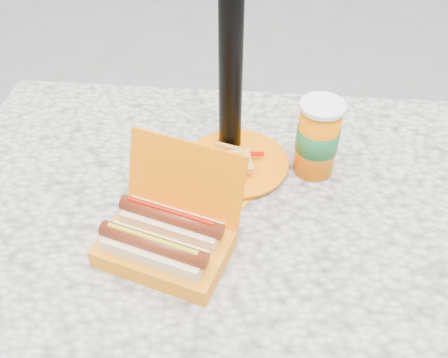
# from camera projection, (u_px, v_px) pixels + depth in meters

# --- Properties ---
(picnic_table) EXTENTS (1.20, 0.80, 0.75)m
(picnic_table) POSITION_uv_depth(u_px,v_px,m) (224.00, 231.00, 1.11)
(picnic_table) COLOR beige
(picnic_table) RESTS_ON ground
(umbrella_pole) EXTENTS (0.05, 0.05, 2.20)m
(umbrella_pole) POSITION_uv_depth(u_px,v_px,m) (231.00, 1.00, 0.92)
(umbrella_pole) COLOR black
(umbrella_pole) RESTS_ON ground
(hotdog_box) EXTENTS (0.28, 0.26, 0.18)m
(hotdog_box) POSITION_uv_depth(u_px,v_px,m) (166.00, 238.00, 0.90)
(hotdog_box) COLOR #FF7500
(hotdog_box) RESTS_ON picnic_table
(fries_plate) EXTENTS (0.30, 0.32, 0.05)m
(fries_plate) POSITION_uv_depth(u_px,v_px,m) (234.00, 164.00, 1.10)
(fries_plate) COLOR yellow
(fries_plate) RESTS_ON picnic_table
(soda_cup) EXTENTS (0.09, 0.09, 0.17)m
(soda_cup) POSITION_uv_depth(u_px,v_px,m) (317.00, 138.00, 1.04)
(soda_cup) COLOR #F96E00
(soda_cup) RESTS_ON picnic_table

